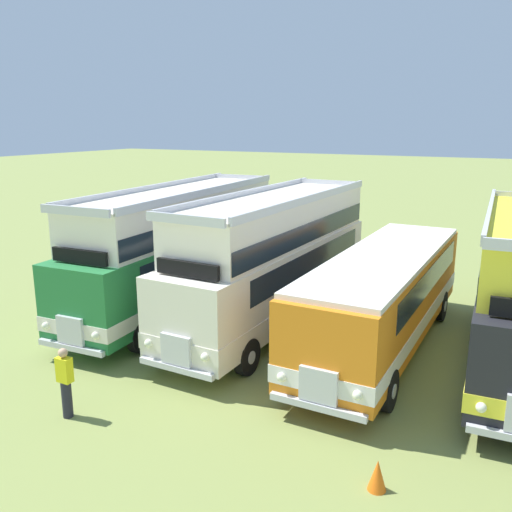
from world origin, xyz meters
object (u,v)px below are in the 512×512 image
(bus_third_in_row, at_px, (385,293))
(marshal_person, at_px, (65,382))
(cone_near_end, at_px, (377,475))
(bus_first_in_row, at_px, (181,245))
(bus_second_in_row, at_px, (275,256))

(bus_third_in_row, xyz_separation_m, marshal_person, (-5.50, -7.45, -0.87))
(marshal_person, bearing_deg, bus_third_in_row, 53.56)
(cone_near_end, bearing_deg, bus_first_in_row, 142.77)
(bus_first_in_row, distance_m, cone_near_end, 12.00)
(bus_second_in_row, height_order, cone_near_end, bus_second_in_row)
(bus_third_in_row, distance_m, cone_near_end, 7.05)
(bus_first_in_row, distance_m, marshal_person, 8.35)
(bus_third_in_row, height_order, cone_near_end, bus_third_in_row)
(bus_first_in_row, xyz_separation_m, bus_third_in_row, (7.74, -0.46, -0.61))
(bus_second_in_row, distance_m, cone_near_end, 9.26)
(bus_third_in_row, bearing_deg, marshal_person, -126.44)
(bus_second_in_row, height_order, bus_third_in_row, bus_second_in_row)
(bus_second_in_row, relative_size, bus_third_in_row, 1.04)
(bus_first_in_row, xyz_separation_m, bus_second_in_row, (3.87, -0.03, -0.00))
(bus_second_in_row, bearing_deg, marshal_person, -101.75)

